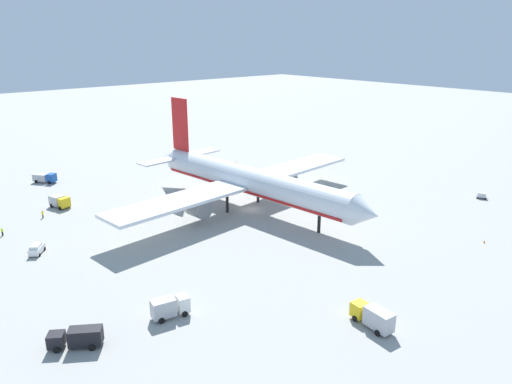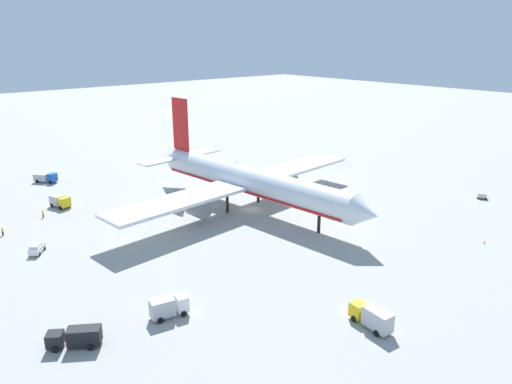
{
  "view_description": "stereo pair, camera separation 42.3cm",
  "coord_description": "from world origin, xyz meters",
  "px_view_note": "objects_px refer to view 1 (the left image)",
  "views": [
    {
      "loc": [
        81.81,
        -69.89,
        39.2
      ],
      "look_at": [
        4.12,
        -2.2,
        5.9
      ],
      "focal_mm": 34.01,
      "sensor_mm": 36.0,
      "label": 1
    },
    {
      "loc": [
        82.09,
        -69.57,
        39.2
      ],
      "look_at": [
        4.12,
        -2.2,
        5.9
      ],
      "focal_mm": 34.01,
      "sensor_mm": 36.0,
      "label": 2
    }
  ],
  "objects_px": {
    "service_truck_1": "(170,307)",
    "ground_worker_2": "(2,232)",
    "baggage_cart_0": "(482,195)",
    "traffic_cone_1": "(484,242)",
    "service_truck_4": "(373,316)",
    "service_van": "(37,249)",
    "ground_worker_1": "(43,214)",
    "service_truck_5": "(45,178)",
    "traffic_cone_2": "(236,162)",
    "traffic_cone_0": "(304,161)",
    "service_truck_3": "(77,337)",
    "service_truck_0": "(59,201)",
    "airliner": "(247,181)"
  },
  "relations": [
    {
      "from": "service_truck_3",
      "to": "traffic_cone_1",
      "type": "relative_size",
      "value": 12.45
    },
    {
      "from": "traffic_cone_2",
      "to": "ground_worker_1",
      "type": "bearing_deg",
      "value": -81.03
    },
    {
      "from": "service_truck_0",
      "to": "baggage_cart_0",
      "type": "relative_size",
      "value": 1.89
    },
    {
      "from": "service_truck_0",
      "to": "service_truck_3",
      "type": "height_order",
      "value": "service_truck_0"
    },
    {
      "from": "traffic_cone_0",
      "to": "airliner",
      "type": "bearing_deg",
      "value": -62.62
    },
    {
      "from": "traffic_cone_0",
      "to": "traffic_cone_1",
      "type": "bearing_deg",
      "value": -16.26
    },
    {
      "from": "service_truck_3",
      "to": "traffic_cone_2",
      "type": "relative_size",
      "value": 12.45
    },
    {
      "from": "service_truck_1",
      "to": "baggage_cart_0",
      "type": "relative_size",
      "value": 1.95
    },
    {
      "from": "traffic_cone_0",
      "to": "traffic_cone_1",
      "type": "relative_size",
      "value": 1.0
    },
    {
      "from": "ground_worker_1",
      "to": "traffic_cone_0",
      "type": "bearing_deg",
      "value": 87.41
    },
    {
      "from": "ground_worker_1",
      "to": "traffic_cone_2",
      "type": "relative_size",
      "value": 3.11
    },
    {
      "from": "service_truck_3",
      "to": "traffic_cone_0",
      "type": "distance_m",
      "value": 105.77
    },
    {
      "from": "service_truck_4",
      "to": "traffic_cone_1",
      "type": "height_order",
      "value": "service_truck_4"
    },
    {
      "from": "service_truck_0",
      "to": "service_truck_5",
      "type": "xyz_separation_m",
      "value": [
        -23.36,
        4.39,
        -0.11
      ]
    },
    {
      "from": "traffic_cone_1",
      "to": "ground_worker_1",
      "type": "bearing_deg",
      "value": -139.56
    },
    {
      "from": "ground_worker_2",
      "to": "traffic_cone_0",
      "type": "distance_m",
      "value": 91.01
    },
    {
      "from": "airliner",
      "to": "traffic_cone_2",
      "type": "bearing_deg",
      "value": 144.7
    },
    {
      "from": "traffic_cone_1",
      "to": "traffic_cone_2",
      "type": "height_order",
      "value": "same"
    },
    {
      "from": "ground_worker_2",
      "to": "traffic_cone_1",
      "type": "relative_size",
      "value": 3.17
    },
    {
      "from": "service_van",
      "to": "service_truck_5",
      "type": "bearing_deg",
      "value": 159.78
    },
    {
      "from": "traffic_cone_0",
      "to": "service_truck_5",
      "type": "bearing_deg",
      "value": -113.91
    },
    {
      "from": "service_van",
      "to": "traffic_cone_2",
      "type": "distance_m",
      "value": 76.97
    },
    {
      "from": "service_truck_0",
      "to": "traffic_cone_0",
      "type": "bearing_deg",
      "value": 83.78
    },
    {
      "from": "service_truck_3",
      "to": "ground_worker_2",
      "type": "height_order",
      "value": "service_truck_3"
    },
    {
      "from": "service_truck_4",
      "to": "traffic_cone_0",
      "type": "distance_m",
      "value": 93.69
    },
    {
      "from": "ground_worker_1",
      "to": "ground_worker_2",
      "type": "height_order",
      "value": "ground_worker_2"
    },
    {
      "from": "service_truck_0",
      "to": "service_van",
      "type": "height_order",
      "value": "service_truck_0"
    },
    {
      "from": "service_truck_5",
      "to": "baggage_cart_0",
      "type": "height_order",
      "value": "service_truck_5"
    },
    {
      "from": "baggage_cart_0",
      "to": "traffic_cone_1",
      "type": "xyz_separation_m",
      "value": [
        13.2,
        -26.95,
        -0.52
      ]
    },
    {
      "from": "service_truck_1",
      "to": "service_truck_5",
      "type": "relative_size",
      "value": 0.9
    },
    {
      "from": "service_truck_1",
      "to": "traffic_cone_1",
      "type": "height_order",
      "value": "service_truck_1"
    },
    {
      "from": "service_van",
      "to": "traffic_cone_1",
      "type": "height_order",
      "value": "service_van"
    },
    {
      "from": "service_van",
      "to": "traffic_cone_0",
      "type": "height_order",
      "value": "service_van"
    },
    {
      "from": "ground_worker_1",
      "to": "traffic_cone_1",
      "type": "height_order",
      "value": "ground_worker_1"
    },
    {
      "from": "ground_worker_2",
      "to": "baggage_cart_0",
      "type": "bearing_deg",
      "value": 61.31
    },
    {
      "from": "ground_worker_1",
      "to": "traffic_cone_0",
      "type": "relative_size",
      "value": 3.11
    },
    {
      "from": "airliner",
      "to": "traffic_cone_1",
      "type": "bearing_deg",
      "value": 25.99
    },
    {
      "from": "ground_worker_2",
      "to": "traffic_cone_2",
      "type": "bearing_deg",
      "value": 101.65
    },
    {
      "from": "service_truck_1",
      "to": "ground_worker_2",
      "type": "distance_m",
      "value": 49.83
    },
    {
      "from": "service_truck_1",
      "to": "ground_worker_1",
      "type": "height_order",
      "value": "service_truck_1"
    },
    {
      "from": "ground_worker_1",
      "to": "service_truck_0",
      "type": "bearing_deg",
      "value": 129.63
    },
    {
      "from": "airliner",
      "to": "ground_worker_1",
      "type": "distance_m",
      "value": 46.89
    },
    {
      "from": "ground_worker_1",
      "to": "traffic_cone_1",
      "type": "bearing_deg",
      "value": 40.44
    },
    {
      "from": "service_truck_4",
      "to": "service_van",
      "type": "distance_m",
      "value": 62.66
    },
    {
      "from": "service_truck_0",
      "to": "service_truck_5",
      "type": "relative_size",
      "value": 0.87
    },
    {
      "from": "service_truck_1",
      "to": "service_van",
      "type": "relative_size",
      "value": 1.31
    },
    {
      "from": "service_truck_3",
      "to": "traffic_cone_0",
      "type": "height_order",
      "value": "service_truck_3"
    },
    {
      "from": "service_truck_4",
      "to": "service_truck_5",
      "type": "relative_size",
      "value": 1.07
    },
    {
      "from": "traffic_cone_0",
      "to": "service_truck_4",
      "type": "bearing_deg",
      "value": -40.49
    },
    {
      "from": "airliner",
      "to": "service_truck_3",
      "type": "xyz_separation_m",
      "value": [
        26.51,
        -51.51,
        -5.44
      ]
    }
  ]
}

